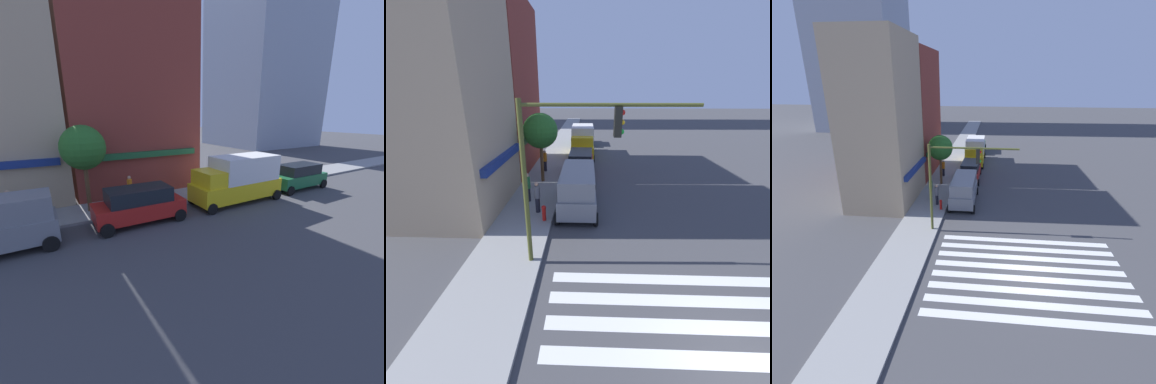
{
  "view_description": "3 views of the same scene",
  "coord_description": "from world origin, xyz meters",
  "views": [
    {
      "loc": [
        11.84,
        -7.75,
        5.56
      ],
      "look_at": [
        19.32,
        4.7,
        1.2
      ],
      "focal_mm": 24.0,
      "sensor_mm": 36.0,
      "label": 1
    },
    {
      "loc": [
        -4.16,
        4.19,
        6.5
      ],
      "look_at": [
        9.66,
        4.7,
        1.0
      ],
      "focal_mm": 24.0,
      "sensor_mm": 36.0,
      "label": 2
    },
    {
      "loc": [
        -14.34,
        2.08,
        10.35
      ],
      "look_at": [
        9.66,
        4.7,
        1.0
      ],
      "focal_mm": 28.0,
      "sensor_mm": 36.0,
      "label": 3
    }
  ],
  "objects": [
    {
      "name": "storefront_row",
      "position": [
        14.28,
        11.5,
        6.63
      ],
      "size": [
        16.55,
        5.3,
        13.57
      ],
      "color": "tan",
      "rests_on": "ground_plane"
    },
    {
      "name": "suv_green",
      "position": [
        28.98,
        4.7,
        1.03
      ],
      "size": [
        4.7,
        2.12,
        1.94
      ],
      "rotation": [
        0.0,
        0.0,
        -0.0
      ],
      "color": "#1E6638",
      "rests_on": "ground_plane"
    },
    {
      "name": "pedestrian_green_top",
      "position": [
        10.2,
        7.74,
        1.07
      ],
      "size": [
        0.32,
        0.32,
        1.77
      ],
      "rotation": [
        0.0,
        0.0,
        2.87
      ],
      "color": "#23232D",
      "rests_on": "sidewalk_left"
    },
    {
      "name": "street_tree",
      "position": [
        14.01,
        7.5,
        3.83
      ],
      "size": [
        2.44,
        2.44,
        4.92
      ],
      "color": "brown",
      "rests_on": "sidewalk_left"
    },
    {
      "name": "box_truck_yellow",
      "position": [
        22.81,
        4.7,
        1.59
      ],
      "size": [
        6.23,
        2.42,
        3.04
      ],
      "rotation": [
        0.0,
        0.0,
        0.01
      ],
      "color": "yellow",
      "rests_on": "ground_plane"
    },
    {
      "name": "pedestrian_orange_vest",
      "position": [
        16.51,
        7.7,
        1.07
      ],
      "size": [
        0.32,
        0.32,
        1.77
      ],
      "rotation": [
        0.0,
        0.0,
        4.04
      ],
      "color": "#23232D",
      "rests_on": "sidewalk_left"
    },
    {
      "name": "suv_red",
      "position": [
        16.05,
        4.7,
        1.03
      ],
      "size": [
        4.73,
        2.12,
        1.94
      ],
      "rotation": [
        0.0,
        0.0,
        -0.02
      ],
      "color": "#B21E19",
      "rests_on": "ground_plane"
    }
  ]
}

